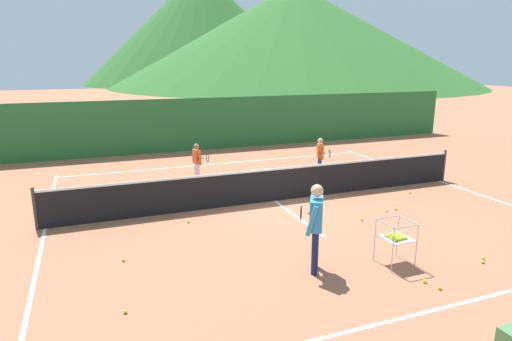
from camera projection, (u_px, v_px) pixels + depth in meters
name	position (u px, v px, depth m)	size (l,w,h in m)	color
ground_plane	(275.00, 201.00, 12.74)	(120.00, 120.00, 0.00)	#A86647
line_baseline_near	(429.00, 311.00, 7.10)	(12.10, 0.08, 0.01)	white
line_baseline_far	(222.00, 163.00, 17.42)	(12.10, 0.08, 0.01)	white
line_sideline_west	(45.00, 229.00, 10.61)	(0.08, 11.41, 0.01)	white
line_sideline_east	(439.00, 181.00, 14.86)	(0.08, 11.41, 0.01)	white
line_service_center	(275.00, 201.00, 12.74)	(0.08, 5.94, 0.01)	white
tennis_net	(275.00, 184.00, 12.62)	(12.52, 0.08, 1.05)	#333338
instructor	(316.00, 220.00, 8.26)	(0.56, 0.85, 1.72)	#191E4C
student_0	(197.00, 159.00, 14.57)	(0.44, 0.61, 1.30)	silver
student_1	(320.00, 153.00, 15.29)	(0.42, 0.72, 1.36)	navy
ball_cart	(396.00, 237.00, 8.62)	(0.58, 0.58, 0.90)	#B7B7BC
tennis_ball_0	(396.00, 209.00, 11.94)	(0.07, 0.07, 0.07)	yellow
tennis_ball_1	(123.00, 260.00, 8.87)	(0.07, 0.07, 0.07)	yellow
tennis_ball_2	(483.00, 258.00, 8.95)	(0.07, 0.07, 0.07)	yellow
tennis_ball_3	(440.00, 288.00, 7.77)	(0.07, 0.07, 0.07)	yellow
tennis_ball_4	(483.00, 262.00, 8.79)	(0.07, 0.07, 0.07)	yellow
tennis_ball_5	(188.00, 222.00, 10.99)	(0.07, 0.07, 0.07)	yellow
tennis_ball_6	(386.00, 211.00, 11.80)	(0.07, 0.07, 0.07)	yellow
tennis_ball_7	(425.00, 281.00, 8.01)	(0.07, 0.07, 0.07)	yellow
tennis_ball_8	(410.00, 192.00, 13.44)	(0.07, 0.07, 0.07)	yellow
tennis_ball_9	(362.00, 219.00, 11.14)	(0.07, 0.07, 0.07)	yellow
tennis_ball_10	(125.00, 311.00, 7.04)	(0.07, 0.07, 0.07)	yellow
windscreen_fence	(202.00, 124.00, 19.89)	(26.63, 0.08, 2.36)	#286B33
hill_0	(311.00, 45.00, 82.92)	(46.29, 46.29, 14.10)	#38702D
hill_1	(202.00, 27.00, 79.21)	(42.24, 42.24, 19.92)	#2D6628
hill_2	(294.00, 36.00, 72.15)	(59.90, 59.90, 16.06)	#2D6628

